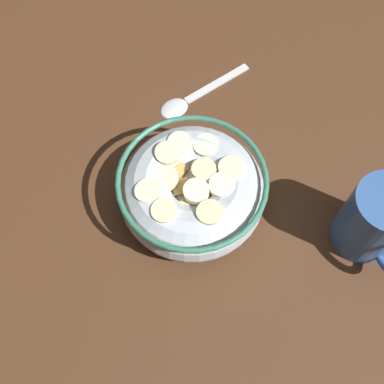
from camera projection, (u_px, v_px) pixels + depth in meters
ground_plane at (192, 207)px, 54.70cm from camera, size 104.03×104.03×2.00cm
cereal_bowl at (192, 190)px, 50.72cm from camera, size 15.89×15.89×6.71cm
spoon at (187, 100)px, 59.66cm from camera, size 6.08×13.42×0.80cm
coffee_mug at (375, 222)px, 47.81cm from camera, size 9.55×6.54×9.34cm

